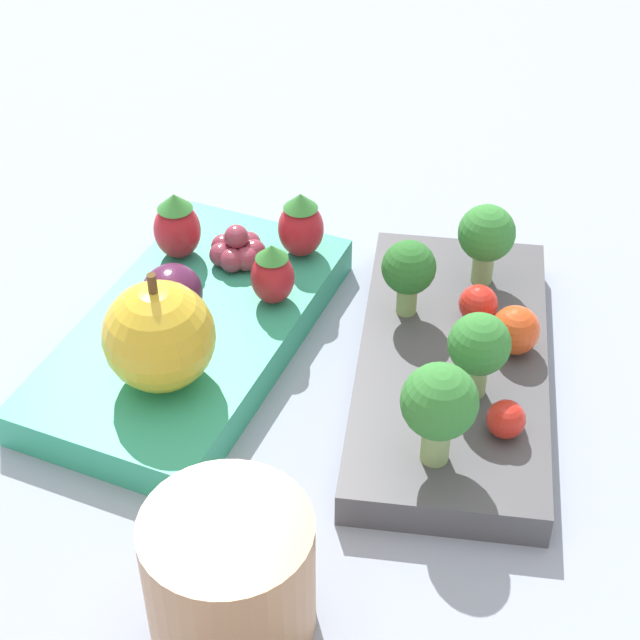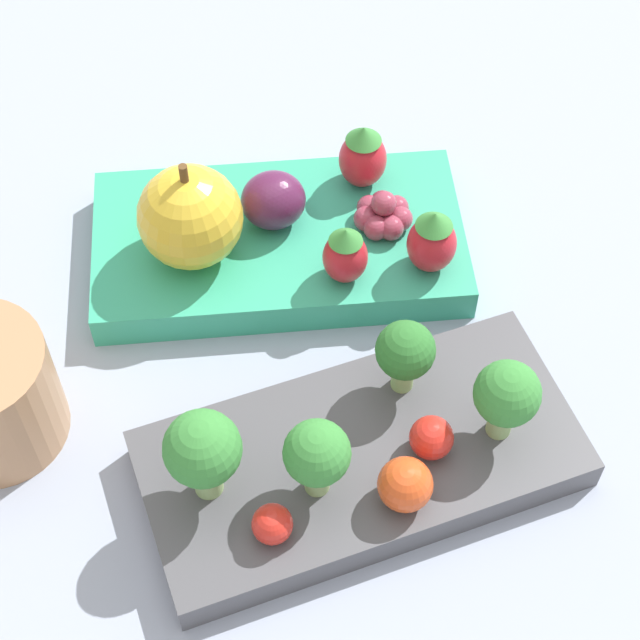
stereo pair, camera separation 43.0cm
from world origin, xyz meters
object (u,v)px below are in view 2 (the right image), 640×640
at_px(bento_box_savoury, 367,457).
at_px(grape_cluster, 383,214).
at_px(bento_box_fruit, 279,243).
at_px(strawberry_0, 345,254).
at_px(strawberry_1, 363,156).
at_px(cherry_tomato_0, 405,485).
at_px(cherry_tomato_1, 272,524).
at_px(broccoli_floret_2, 317,455).
at_px(apple, 190,217).
at_px(plum, 273,200).
at_px(broccoli_floret_3, 203,451).
at_px(broccoli_floret_1, 405,352).
at_px(strawberry_2, 432,241).
at_px(broccoli_floret_0, 507,396).
at_px(cherry_tomato_2, 431,438).

relative_size(bento_box_savoury, grape_cluster, 6.75).
xyz_separation_m(bento_box_fruit, strawberry_0, (-0.03, 0.04, 0.03)).
bearing_deg(bento_box_fruit, strawberry_1, -153.45).
distance_m(cherry_tomato_0, strawberry_1, 0.21).
xyz_separation_m(cherry_tomato_0, cherry_tomato_1, (0.07, 0.00, -0.00)).
relative_size(broccoli_floret_2, strawberry_0, 1.28).
xyz_separation_m(cherry_tomato_0, apple, (0.08, -0.18, 0.02)).
height_order(plum, grape_cluster, plum).
relative_size(broccoli_floret_2, cherry_tomato_1, 2.50).
bearing_deg(broccoli_floret_3, cherry_tomato_0, 164.13).
xyz_separation_m(bento_box_fruit, cherry_tomato_1, (0.04, 0.19, 0.02)).
height_order(broccoli_floret_2, apple, apple).
bearing_deg(bento_box_savoury, apple, -65.49).
height_order(broccoli_floret_1, broccoli_floret_2, broccoli_floret_2).
xyz_separation_m(cherry_tomato_1, grape_cluster, (-0.10, -0.18, 0.00)).
bearing_deg(strawberry_2, broccoli_floret_3, 37.67).
xyz_separation_m(broccoli_floret_2, strawberry_0, (-0.04, -0.13, -0.01)).
relative_size(broccoli_floret_3, strawberry_2, 1.34).
bearing_deg(cherry_tomato_0, broccoli_floret_1, -104.29).
bearing_deg(broccoli_floret_0, strawberry_2, -87.39).
bearing_deg(broccoli_floret_2, bento_box_savoury, -152.43).
distance_m(broccoli_floret_0, broccoli_floret_1, 0.06).
bearing_deg(grape_cluster, bento_box_fruit, -7.57).
distance_m(bento_box_savoury, bento_box_fruit, 0.15).
distance_m(cherry_tomato_2, grape_cluster, 0.15).
height_order(apple, strawberry_2, apple).
bearing_deg(broccoli_floret_2, broccoli_floret_1, -139.20).
bearing_deg(apple, strawberry_2, 163.43).
bearing_deg(bento_box_savoury, cherry_tomato_1, 32.45).
relative_size(cherry_tomato_2, apple, 0.32).
bearing_deg(broccoli_floret_3, strawberry_2, -142.33).
bearing_deg(cherry_tomato_1, bento_box_savoury, -147.55).
relative_size(bento_box_fruit, cherry_tomato_1, 11.45).
distance_m(broccoli_floret_1, cherry_tomato_1, 0.11).
bearing_deg(broccoli_floret_3, cherry_tomato_1, 130.12).
bearing_deg(broccoli_floret_0, bento_box_fruit, -61.38).
xyz_separation_m(broccoli_floret_0, cherry_tomato_0, (0.06, 0.03, -0.02)).
bearing_deg(cherry_tomato_1, plum, -101.26).
relative_size(broccoli_floret_0, broccoli_floret_3, 0.89).
bearing_deg(broccoli_floret_2, cherry_tomato_1, 37.44).
relative_size(broccoli_floret_0, cherry_tomato_0, 1.87).
relative_size(broccoli_floret_0, cherry_tomato_1, 2.57).
bearing_deg(strawberry_2, cherry_tomato_2, 74.27).
xyz_separation_m(cherry_tomato_1, plum, (-0.04, -0.20, 0.01)).
distance_m(broccoli_floret_1, strawberry_0, 0.08).
bearing_deg(bento_box_fruit, grape_cluster, 172.43).
bearing_deg(broccoli_floret_3, broccoli_floret_0, -179.81).
bearing_deg(grape_cluster, strawberry_0, 46.83).
height_order(cherry_tomato_2, grape_cluster, grape_cluster).
distance_m(cherry_tomato_0, grape_cluster, 0.18).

